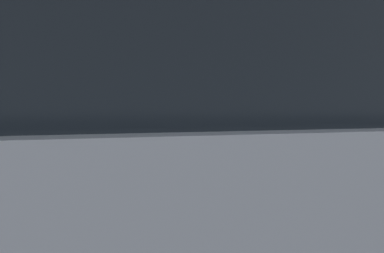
{
  "coord_description": "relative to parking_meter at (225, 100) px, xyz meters",
  "views": [
    {
      "loc": [
        -1.95,
        -2.6,
        1.18
      ],
      "look_at": [
        -0.61,
        0.47,
        1.06
      ],
      "focal_mm": 48.0,
      "sensor_mm": 36.0,
      "label": 1
    }
  ],
  "objects": [
    {
      "name": "sidewalk_curb",
      "position": [
        0.38,
        1.12,
        -1.16
      ],
      "size": [
        36.0,
        3.1,
        0.16
      ],
      "primitive_type": "cube",
      "color": "gray",
      "rests_on": "ground"
    },
    {
      "name": "parking_meter",
      "position": [
        0.0,
        0.0,
        0.0
      ],
      "size": [
        0.16,
        0.17,
        1.54
      ],
      "rotation": [
        0.0,
        0.0,
        3.05
      ],
      "color": "slate",
      "rests_on": "sidewalk_curb"
    },
    {
      "name": "pedestrian_at_meter",
      "position": [
        -0.48,
        0.2,
        -0.15
      ],
      "size": [
        0.71,
        0.44,
        1.64
      ],
      "rotation": [
        0.0,
        0.0,
        -0.41
      ],
      "color": "slate",
      "rests_on": "sidewalk_curb"
    },
    {
      "name": "parked_hatchback_silver",
      "position": [
        -0.59,
        -1.65,
        -0.32
      ],
      "size": [
        4.04,
        1.86,
        1.81
      ],
      "rotation": [
        0.0,
        0.0,
        -1.55
      ],
      "color": "#B7BABF",
      "rests_on": "ground"
    },
    {
      "name": "background_railing",
      "position": [
        0.38,
        2.52,
        -0.36
      ],
      "size": [
        24.06,
        0.06,
        1.01
      ],
      "color": "gray",
      "rests_on": "sidewalk_curb"
    },
    {
      "name": "backdrop_wall",
      "position": [
        0.38,
        5.38,
        0.16
      ],
      "size": [
        32.0,
        0.5,
        2.8
      ],
      "primitive_type": "cube",
      "color": "gray",
      "rests_on": "ground"
    }
  ]
}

